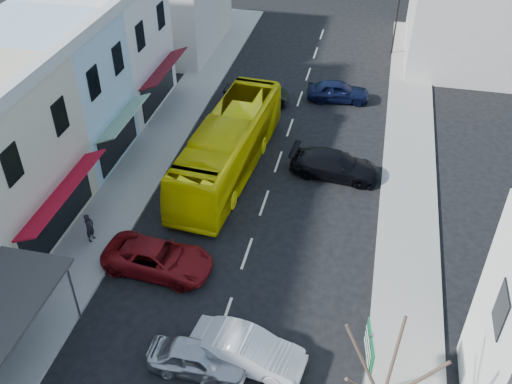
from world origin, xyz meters
The scene contains 16 objects.
ground centered at (0.00, 0.00, 0.00)m, with size 120.00×120.00×0.00m, color black.
sidewalk_left centered at (-7.50, 10.00, 0.07)m, with size 3.00×52.00×0.15m, color gray.
sidewalk_right centered at (7.50, 10.00, 0.07)m, with size 3.00×52.00×0.15m, color gray.
shopfront_row centered at (-12.49, 5.00, 4.00)m, with size 8.25×30.00×8.00m.
distant_block_left centered at (-12.00, 27.00, 3.00)m, with size 8.00×10.00×6.00m, color #B7B2A8.
distant_block_right centered at (11.00, 30.00, 3.50)m, with size 8.00×12.00×7.00m, color #B7B2A8.
bus centered at (-2.57, 10.49, 1.55)m, with size 2.50×11.60×3.10m, color yellow.
car_silver centered at (-0.29, -2.71, 0.70)m, with size 1.80×4.40×1.40m, color #BCBCC1.
car_white centered at (1.43, -2.03, 0.70)m, with size 1.80×4.40×1.40m, color silver.
car_red centered at (-3.70, 2.09, 0.70)m, with size 1.90×4.60×1.40m, color maroon.
car_black_near centered at (3.33, 11.33, 0.70)m, with size 1.84×4.50×1.40m, color black.
car_navy_mid centered at (2.57, 20.32, 0.70)m, with size 1.80×4.40×1.40m, color black.
car_black_far centered at (-2.86, 18.79, 0.70)m, with size 1.80×4.40×1.40m, color black.
pedestrian_left centered at (-7.56, 3.15, 1.00)m, with size 0.60×0.40×1.70m, color black.
direction_sign centered at (5.87, -2.62, 1.81)m, with size 0.46×1.64×3.63m, color #0E5D31, non-canonical shape.
traffic_signal centered at (5.97, 29.03, 2.63)m, with size 0.60×1.09×5.26m, color black, non-canonical shape.
Camera 1 is at (4.77, -15.35, 18.80)m, focal length 40.00 mm.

